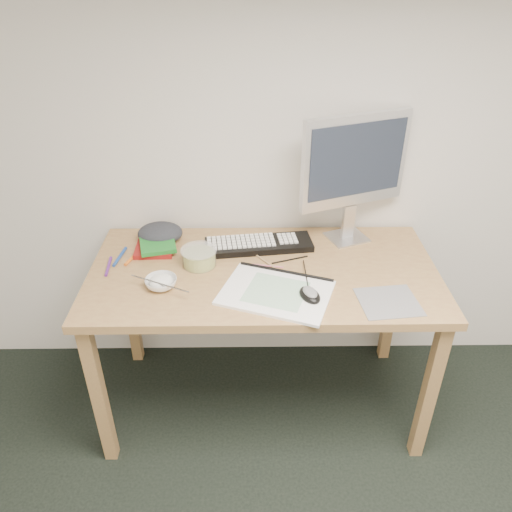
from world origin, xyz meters
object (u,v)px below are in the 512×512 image
Objects in this scene: desk at (263,286)px; monitor at (355,164)px; keyboard at (259,245)px; sketchpad at (276,293)px; rice_bowl at (161,283)px.

monitor reaches higher than desk.
monitor is at bearing 4.14° from keyboard.
keyboard reaches higher than desk.
sketchpad is 0.35m from keyboard.
keyboard is 0.48m from rice_bowl.
keyboard reaches higher than sketchpad.
desk is 3.06× the size of keyboard.
rice_bowl is at bearing -149.15° from keyboard.
keyboard is 3.79× the size of rice_bowl.
keyboard is at bearing 119.75° from sketchpad.
sketchpad is 0.87× the size of keyboard.
rice_bowl is (-0.38, -0.29, 0.01)m from keyboard.
sketchpad is (0.04, -0.17, 0.09)m from desk.
monitor reaches higher than rice_bowl.
monitor is at bearing 71.30° from sketchpad.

